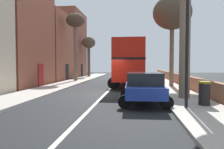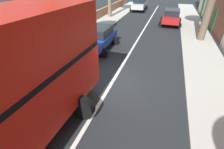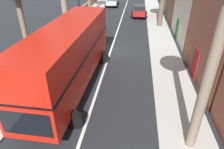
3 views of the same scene
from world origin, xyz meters
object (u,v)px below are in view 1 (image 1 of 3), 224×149
(parked_car_blue_right_1, at_px, (138,72))
(parked_car_blue_right_3, at_px, (144,86))
(litter_bin_right, at_px, (204,93))
(double_decker_bus, at_px, (131,61))
(lamppost_right, at_px, (187,24))
(street_tree_left_4, at_px, (89,45))
(street_tree_right_1, at_px, (172,14))
(street_tree_left_2, at_px, (75,24))

(parked_car_blue_right_1, bearing_deg, parked_car_blue_right_3, -90.00)
(parked_car_blue_right_1, xyz_separation_m, litter_bin_right, (2.80, -22.98, -0.27))
(parked_car_blue_right_3, bearing_deg, double_decker_bus, 94.44)
(parked_car_blue_right_1, height_order, lamppost_right, lamppost_right)
(double_decker_bus, bearing_deg, street_tree_left_4, 117.47)
(street_tree_left_4, relative_size, litter_bin_right, 5.60)
(parked_car_blue_right_3, bearing_deg, street_tree_left_4, 108.16)
(street_tree_right_1, height_order, street_tree_left_4, street_tree_right_1)
(parked_car_blue_right_3, relative_size, litter_bin_right, 3.67)
(double_decker_bus, bearing_deg, parked_car_blue_right_3, -85.56)
(lamppost_right, distance_m, litter_bin_right, 3.36)
(parked_car_blue_right_3, distance_m, street_tree_left_4, 25.37)
(parked_car_blue_right_1, relative_size, street_tree_left_4, 0.67)
(parked_car_blue_right_3, height_order, litter_bin_right, parked_car_blue_right_3)
(double_decker_bus, bearing_deg, parked_car_blue_right_1, 86.21)
(street_tree_right_1, bearing_deg, street_tree_left_4, 125.19)
(lamppost_right, height_order, litter_bin_right, lamppost_right)
(street_tree_right_1, bearing_deg, litter_bin_right, -89.90)
(litter_bin_right, bearing_deg, double_decker_bus, 108.29)
(parked_car_blue_right_1, distance_m, lamppost_right, 23.97)
(parked_car_blue_right_3, xyz_separation_m, litter_bin_right, (2.80, -0.58, -0.24))
(parked_car_blue_right_3, distance_m, lamppost_right, 3.65)
(double_decker_bus, bearing_deg, lamppost_right, -77.41)
(double_decker_bus, distance_m, lamppost_right, 12.01)
(street_tree_left_2, relative_size, street_tree_left_4, 1.25)
(street_tree_right_1, distance_m, lamppost_right, 10.49)
(double_decker_bus, height_order, parked_car_blue_right_1, double_decker_bus)
(double_decker_bus, relative_size, parked_car_blue_right_3, 2.62)
(parked_car_blue_right_1, height_order, litter_bin_right, parked_car_blue_right_1)
(parked_car_blue_right_1, bearing_deg, street_tree_right_1, -78.47)
(street_tree_left_2, relative_size, lamppost_right, 1.26)
(double_decker_bus, xyz_separation_m, parked_car_blue_right_1, (0.80, 12.09, -1.39))
(parked_car_blue_right_3, height_order, street_tree_right_1, street_tree_right_1)
(lamppost_right, bearing_deg, street_tree_left_2, 120.37)
(street_tree_right_1, relative_size, street_tree_left_4, 1.25)
(street_tree_right_1, distance_m, litter_bin_right, 11.00)
(street_tree_left_4, bearing_deg, street_tree_right_1, -54.81)
(street_tree_left_2, relative_size, litter_bin_right, 7.03)
(double_decker_bus, distance_m, street_tree_left_2, 9.01)
(lamppost_right, xyz_separation_m, litter_bin_right, (1.00, 0.75, -3.12))
(double_decker_bus, distance_m, parked_car_blue_right_3, 10.44)
(street_tree_right_1, height_order, lamppost_right, street_tree_right_1)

